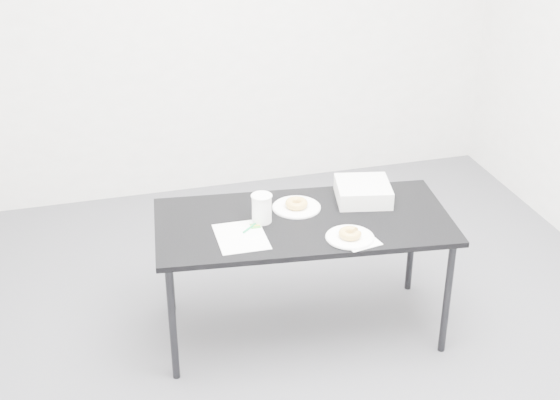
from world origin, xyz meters
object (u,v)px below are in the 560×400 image
object	(u,v)px
scorecard	(241,237)
coffee_cup	(262,208)
donut_near	(350,233)
table	(303,228)
bakery_box	(363,191)
plate_near	(350,237)
donut_far	(297,203)
plate_far	(296,207)
pen	(251,227)

from	to	relation	value
scorecard	coffee_cup	bearing A→B (deg)	43.47
scorecard	donut_near	bearing A→B (deg)	-16.18
table	bakery_box	bearing A→B (deg)	25.91
plate_near	table	bearing A→B (deg)	123.81
donut_near	donut_far	world-z (taller)	same
table	plate_far	world-z (taller)	plate_far
bakery_box	plate_near	bearing A→B (deg)	-107.13
scorecard	donut_near	size ratio (longest dim) A/B	2.72
scorecard	donut_far	distance (m)	0.40
plate_near	plate_far	distance (m)	0.40
plate_far	donut_far	bearing A→B (deg)	180.00
donut_far	coffee_cup	xyz separation A→B (m)	(-0.21, -0.09, 0.05)
plate_far	bakery_box	size ratio (longest dim) A/B	0.90
scorecard	plate_near	world-z (taller)	plate_near
scorecard	plate_far	size ratio (longest dim) A/B	1.20
plate_near	plate_far	bearing A→B (deg)	113.32
plate_far	donut_far	size ratio (longest dim) A/B	2.13
donut_near	donut_far	size ratio (longest dim) A/B	0.94
table	donut_near	bearing A→B (deg)	-49.70
plate_far	donut_far	xyz separation A→B (m)	(-0.00, 0.00, 0.02)
pen	donut_near	bearing A→B (deg)	-69.84
plate_near	donut_far	bearing A→B (deg)	113.32
scorecard	plate_near	distance (m)	0.52
scorecard	donut_far	bearing A→B (deg)	32.94
scorecard	plate_far	world-z (taller)	plate_far
plate_far	coffee_cup	distance (m)	0.24
plate_far	table	bearing A→B (deg)	-90.75
plate_near	bakery_box	world-z (taller)	bakery_box
pen	plate_near	world-z (taller)	pen
table	plate_far	distance (m)	0.14
bakery_box	donut_far	bearing A→B (deg)	-167.96
plate_near	bakery_box	bearing A→B (deg)	60.87
donut_near	coffee_cup	world-z (taller)	coffee_cup
plate_far	coffee_cup	world-z (taller)	coffee_cup
donut_near	coffee_cup	distance (m)	0.46
plate_near	donut_near	bearing A→B (deg)	0.00
coffee_cup	bakery_box	world-z (taller)	coffee_cup
scorecard	donut_far	xyz separation A→B (m)	(0.34, 0.21, 0.02)
donut_far	pen	bearing A→B (deg)	-152.67
pen	bakery_box	xyz separation A→B (m)	(0.63, 0.14, 0.04)
donut_near	bakery_box	xyz separation A→B (m)	(0.20, 0.37, 0.02)
plate_far	coffee_cup	bearing A→B (deg)	-156.46
pen	plate_near	bearing A→B (deg)	-69.84
pen	donut_far	xyz separation A→B (m)	(0.27, 0.14, 0.02)
donut_far	coffee_cup	distance (m)	0.23
table	bakery_box	size ratio (longest dim) A/B	5.62
coffee_cup	plate_far	bearing A→B (deg)	23.54
scorecard	plate_near	bearing A→B (deg)	-16.18
pen	coffee_cup	xyz separation A→B (m)	(0.07, 0.05, 0.07)
donut_near	plate_far	bearing A→B (deg)	113.32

